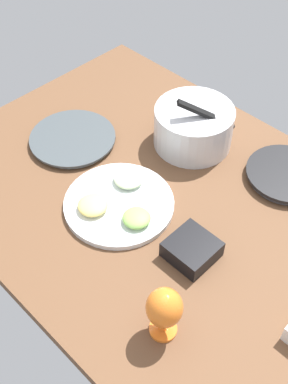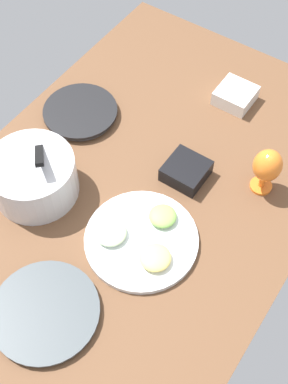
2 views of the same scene
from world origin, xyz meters
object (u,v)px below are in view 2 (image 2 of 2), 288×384
Objects in this scene: mixing_bowl at (33,176)px; square_bowl_black at (186,170)px; dinner_plate_left at (45,312)px; square_bowl_white at (235,95)px; fruit_platter at (141,239)px; dinner_plate_right at (80,112)px; hurricane_glass_orange at (267,167)px.

mixing_bowl is 47.04cm from square_bowl_black.
square_bowl_white reaches higher than dinner_plate_left.
mixing_bowl is 2.08× the size of square_bowl_black.
square_bowl_white reaches higher than fruit_platter.
fruit_platter is (3.18, -37.24, -6.01)cm from mixing_bowl.
dinner_plate_left is at bearing -149.27° from dinner_plate_right.
dinner_plate_right is 0.98× the size of mixing_bowl.
dinner_plate_right is at bearing 30.73° from dinner_plate_left.
hurricane_glass_orange is at bearing -54.79° from mixing_bowl.
mixing_bowl reaches higher than dinner_plate_left.
square_bowl_white is (36.04, -40.79, 1.55)cm from dinner_plate_right.
mixing_bowl reaches higher than hurricane_glass_orange.
hurricane_glass_orange is 24.89cm from square_bowl_black.
fruit_platter reaches higher than dinner_plate_left.
mixing_bowl is at bearing 44.06° from dinner_plate_left.
fruit_platter is at bearing -85.12° from mixing_bowl.
dinner_plate_right is 1.55× the size of hurricane_glass_orange.
dinner_plate_left is 60.38cm from square_bowl_black.
hurricane_glass_orange is (69.70, -28.75, 9.26)cm from dinner_plate_left.
mixing_bowl is at bearing -165.67° from dinner_plate_right.
fruit_platter is 27.50cm from square_bowl_black.
dinner_plate_left is 1.12× the size of mixing_bowl.
dinner_plate_right is 2.05× the size of square_bowl_white.
hurricane_glass_orange is at bearing -65.77° from square_bowl_black.
square_bowl_black is (59.94, -7.06, 1.92)cm from dinner_plate_left.
square_bowl_black is 37.89cm from square_bowl_white.
dinner_plate_left is 41.35cm from mixing_bowl.
square_bowl_black reaches higher than dinner_plate_right.
square_bowl_black is 1.01× the size of square_bowl_white.
dinner_plate_left is 71.74cm from dinner_plate_right.
dinner_plate_left is 2.35× the size of square_bowl_white.
dinner_plate_right is at bearing 131.47° from square_bowl_white.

